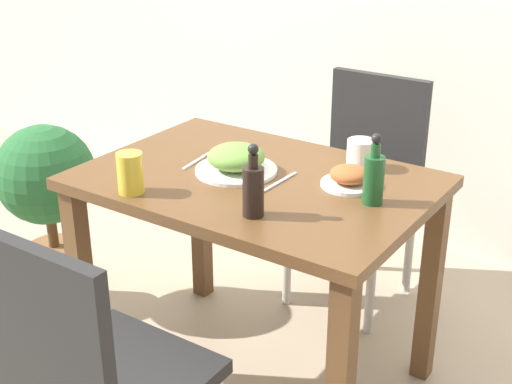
% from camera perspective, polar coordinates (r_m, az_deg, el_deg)
% --- Properties ---
extents(ground_plane, '(16.00, 16.00, 0.00)m').
position_cam_1_polar(ground_plane, '(2.54, 0.00, -14.26)').
color(ground_plane, tan).
extents(dining_table, '(1.05, 0.73, 0.73)m').
position_cam_1_polar(dining_table, '(2.22, 0.00, -1.56)').
color(dining_table, brown).
rests_on(dining_table, ground_plane).
extents(chair_near, '(0.42, 0.42, 0.89)m').
position_cam_1_polar(chair_near, '(1.78, -13.27, -13.95)').
color(chair_near, black).
rests_on(chair_near, ground_plane).
extents(chair_far, '(0.42, 0.42, 0.89)m').
position_cam_1_polar(chair_far, '(2.81, 8.52, 1.12)').
color(chair_far, black).
rests_on(chair_far, ground_plane).
extents(food_plate, '(0.26, 0.26, 0.09)m').
position_cam_1_polar(food_plate, '(2.20, -1.55, 2.60)').
color(food_plate, white).
rests_on(food_plate, dining_table).
extents(side_plate, '(0.17, 0.17, 0.06)m').
position_cam_1_polar(side_plate, '(2.12, 7.48, 1.16)').
color(side_plate, white).
rests_on(side_plate, dining_table).
extents(drink_cup, '(0.09, 0.09, 0.09)m').
position_cam_1_polar(drink_cup, '(2.25, 8.37, 3.00)').
color(drink_cup, silver).
rests_on(drink_cup, dining_table).
extents(juice_glass, '(0.08, 0.08, 0.12)m').
position_cam_1_polar(juice_glass, '(2.07, -10.03, 1.51)').
color(juice_glass, gold).
rests_on(juice_glass, dining_table).
extents(sauce_bottle, '(0.06, 0.06, 0.21)m').
position_cam_1_polar(sauce_bottle, '(1.89, -0.22, 0.28)').
color(sauce_bottle, black).
rests_on(sauce_bottle, dining_table).
extents(condiment_bottle, '(0.06, 0.06, 0.21)m').
position_cam_1_polar(condiment_bottle, '(1.99, 9.41, 1.21)').
color(condiment_bottle, '#194C23').
rests_on(condiment_bottle, dining_table).
extents(fork_utensil, '(0.03, 0.16, 0.00)m').
position_cam_1_polar(fork_utensil, '(2.30, -4.74, 2.51)').
color(fork_utensil, silver).
rests_on(fork_utensil, dining_table).
extents(spoon_utensil, '(0.01, 0.18, 0.00)m').
position_cam_1_polar(spoon_utensil, '(2.13, 1.92, 0.82)').
color(spoon_utensil, silver).
rests_on(spoon_utensil, dining_table).
extents(potted_plant_left, '(0.38, 0.38, 0.75)m').
position_cam_1_polar(potted_plant_left, '(2.80, -16.32, -0.21)').
color(potted_plant_left, brown).
rests_on(potted_plant_left, ground_plane).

